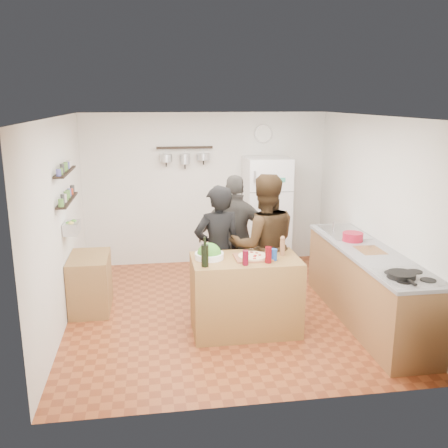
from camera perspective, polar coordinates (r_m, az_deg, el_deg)
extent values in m
plane|color=brown|center=(6.66, 0.13, -9.85)|extent=(4.20, 4.20, 0.00)
plane|color=white|center=(6.09, 0.14, 12.18)|extent=(4.20, 4.20, 0.00)
plane|color=silver|center=(8.30, -2.06, 4.00)|extent=(4.00, 0.00, 4.00)
plane|color=silver|center=(6.28, -18.20, 0.00)|extent=(0.00, 4.20, 4.20)
plane|color=silver|center=(6.85, 16.92, 1.22)|extent=(0.00, 4.20, 4.20)
cube|color=olive|center=(5.96, 2.45, -8.09)|extent=(1.25, 0.72, 0.91)
cube|color=brown|center=(5.80, 3.31, -3.85)|extent=(0.42, 0.34, 0.02)
cylinder|color=beige|center=(5.79, 3.31, -3.67)|extent=(0.34, 0.34, 0.02)
cylinder|color=white|center=(5.78, -1.70, -3.65)|extent=(0.34, 0.34, 0.07)
cylinder|color=black|center=(5.49, -2.20, -3.64)|extent=(0.08, 0.08, 0.25)
cylinder|color=#510616|center=(5.54, 2.47, -3.88)|extent=(0.07, 0.07, 0.17)
cylinder|color=#5B070D|center=(5.63, 5.09, -3.54)|extent=(0.08, 0.08, 0.18)
cylinder|color=brown|center=(5.92, 6.69, -2.69)|extent=(0.06, 0.06, 0.19)
cylinder|color=navy|center=(5.73, 5.68, -3.50)|extent=(0.08, 0.08, 0.13)
imported|color=black|center=(6.27, -0.71, -3.14)|extent=(0.68, 0.52, 1.69)
imported|color=black|center=(6.31, 4.57, -2.47)|extent=(0.91, 0.72, 1.82)
imported|color=#322F2C|center=(6.76, 1.36, -1.67)|extent=(1.09, 0.67, 1.73)
cube|color=#9E7042|center=(6.47, 16.07, -6.87)|extent=(0.63, 2.63, 0.90)
cube|color=white|center=(5.52, 20.45, -5.78)|extent=(0.60, 0.62, 0.02)
cylinder|color=black|center=(5.46, 19.60, -5.53)|extent=(0.29, 0.29, 0.06)
cube|color=silver|center=(7.07, 13.51, -0.96)|extent=(0.50, 0.80, 0.03)
cube|color=brown|center=(6.33, 16.34, -2.96)|extent=(0.30, 0.40, 0.02)
cylinder|color=#A9132C|center=(6.65, 14.50, -1.42)|extent=(0.26, 0.26, 0.11)
cube|color=white|center=(8.19, 4.86, 1.32)|extent=(0.70, 0.68, 1.80)
cylinder|color=silver|center=(8.33, 4.51, 10.24)|extent=(0.30, 0.03, 0.30)
cube|color=black|center=(6.41, -17.47, 2.62)|extent=(0.12, 1.00, 0.02)
cube|color=black|center=(6.36, -17.70, 5.71)|extent=(0.12, 1.00, 0.02)
cube|color=silver|center=(6.48, -16.98, -0.40)|extent=(0.18, 0.35, 0.14)
cube|color=olive|center=(6.81, -15.03, -6.51)|extent=(0.50, 0.80, 0.73)
cube|color=black|center=(8.07, -4.52, 8.69)|extent=(0.90, 0.04, 0.04)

